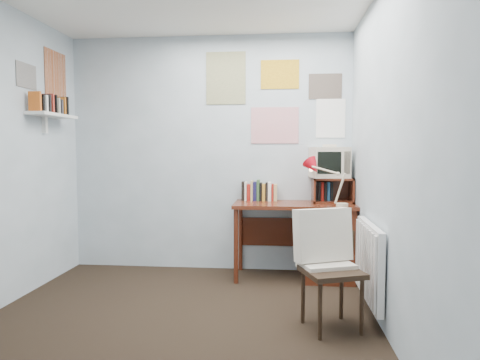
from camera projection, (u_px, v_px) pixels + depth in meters
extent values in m
plane|color=black|center=(168.00, 337.00, 2.95)|extent=(3.50, 3.50, 0.00)
cube|color=silver|center=(209.00, 154.00, 4.60)|extent=(3.00, 0.02, 2.50)
cube|color=silver|center=(396.00, 156.00, 2.72)|extent=(0.02, 3.50, 2.50)
cube|color=#512012|center=(294.00, 205.00, 4.28)|extent=(1.20, 0.55, 0.03)
cube|color=#512012|center=(327.00, 243.00, 4.27)|extent=(0.50, 0.50, 0.72)
cylinder|color=#512012|center=(236.00, 246.00, 4.12)|extent=(0.04, 0.04, 0.72)
cylinder|color=#512012|center=(241.00, 237.00, 4.59)|extent=(0.04, 0.04, 0.72)
cube|color=#512012|center=(269.00, 232.00, 4.58)|extent=(0.64, 0.02, 0.30)
cube|color=black|center=(332.00, 272.00, 3.06)|extent=(0.54, 0.53, 0.83)
cube|color=red|center=(342.00, 185.00, 4.01)|extent=(0.34, 0.31, 0.41)
cube|color=#512012|center=(332.00, 190.00, 4.34)|extent=(0.40, 0.30, 0.25)
cube|color=beige|center=(329.00, 161.00, 4.34)|extent=(0.40, 0.38, 0.34)
cube|color=#512012|center=(270.00, 190.00, 4.47)|extent=(0.60, 0.14, 0.22)
cube|color=white|center=(370.00, 262.00, 3.33)|extent=(0.09, 0.80, 0.60)
cube|color=white|center=(53.00, 115.00, 4.06)|extent=(0.20, 0.62, 0.24)
cube|color=white|center=(275.00, 97.00, 4.48)|extent=(1.20, 0.01, 0.90)
cube|color=white|center=(42.00, 75.00, 4.04)|extent=(0.01, 0.70, 0.60)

